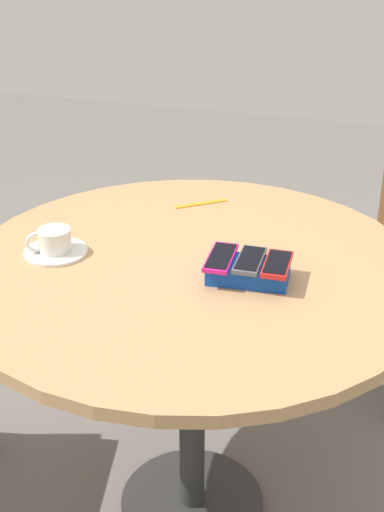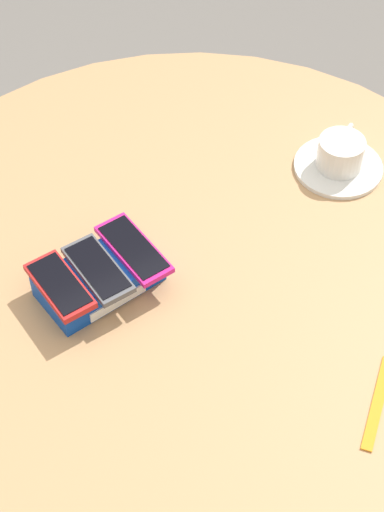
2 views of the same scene
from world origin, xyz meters
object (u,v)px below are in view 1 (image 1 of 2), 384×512
at_px(phone_gray, 250,260).
at_px(saucer, 56,252).
at_px(phone_box, 248,271).
at_px(phone_red, 277,264).
at_px(coffee_cup, 54,240).
at_px(round_table, 192,301).
at_px(phone_magenta, 221,257).
at_px(lanyard_strap, 201,204).

distance_m(phone_gray, saucer, 0.48).
height_order(phone_box, phone_red, phone_red).
height_order(saucer, coffee_cup, coffee_cup).
bearing_deg(round_table, phone_box, 166.13).
bearing_deg(phone_box, phone_magenta, 3.00).
distance_m(phone_box, phone_magenta, 0.07).
bearing_deg(phone_magenta, round_table, -25.80).
bearing_deg(phone_red, phone_magenta, 2.53).
distance_m(phone_box, coffee_cup, 0.48).
distance_m(phone_box, phone_red, 0.07).
relative_size(phone_box, lanyard_strap, 1.22).
xyz_separation_m(round_table, saucer, (0.33, 0.05, 0.11)).
xyz_separation_m(phone_box, coffee_cup, (0.48, 0.02, 0.02)).
bearing_deg(round_table, phone_red, 170.90).
bearing_deg(saucer, phone_red, -178.25).
distance_m(saucer, lanyard_strap, 0.47).
distance_m(phone_gray, phone_magenta, 0.07).
distance_m(phone_box, lanyard_strap, 0.45).
bearing_deg(saucer, coffee_cup, 35.54).
relative_size(round_table, phone_magenta, 7.59).
xyz_separation_m(round_table, coffee_cup, (0.34, 0.05, 0.14)).
bearing_deg(coffee_cup, phone_box, -178.11).
bearing_deg(coffee_cup, round_table, -171.21).
bearing_deg(round_table, saucer, 8.58).
xyz_separation_m(phone_magenta, lanyard_strap, (0.17, -0.39, -0.05)).
distance_m(round_table, phone_magenta, 0.18).
xyz_separation_m(phone_red, saucer, (0.55, 0.02, -0.05)).
height_order(phone_box, coffee_cup, coffee_cup).
xyz_separation_m(round_table, phone_red, (-0.21, 0.03, 0.15)).
height_order(round_table, saucer, saucer).
relative_size(phone_red, saucer, 0.83).
distance_m(phone_gray, lanyard_strap, 0.45).
relative_size(round_table, saucer, 7.14).
xyz_separation_m(phone_magenta, coffee_cup, (0.42, 0.01, -0.01)).
xyz_separation_m(phone_box, lanyard_strap, (0.23, -0.39, -0.02)).
bearing_deg(lanyard_strap, coffee_cup, 58.34).
relative_size(phone_magenta, coffee_cup, 1.46).
bearing_deg(phone_box, coffee_cup, 1.89).
distance_m(phone_box, saucer, 0.48).
bearing_deg(lanyard_strap, phone_box, 120.94).
height_order(saucer, lanyard_strap, saucer).
xyz_separation_m(phone_box, phone_red, (-0.06, -0.00, 0.03)).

